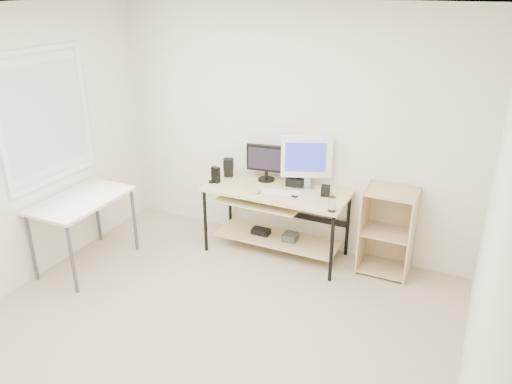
{
  "coord_description": "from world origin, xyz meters",
  "views": [
    {
      "loc": [
        1.86,
        -2.77,
        2.77
      ],
      "look_at": [
        -0.07,
        1.3,
        0.85
      ],
      "focal_mm": 35.0,
      "sensor_mm": 36.0,
      "label": 1
    }
  ],
  "objects_px": {
    "white_imac": "(306,158)",
    "side_table": "(82,206)",
    "audio_controller": "(216,175)",
    "desk": "(274,207)",
    "shelf_unit": "(388,230)",
    "black_monitor": "(266,160)"
  },
  "relations": [
    {
      "from": "side_table",
      "to": "black_monitor",
      "type": "distance_m",
      "value": 1.96
    },
    {
      "from": "shelf_unit",
      "to": "audio_controller",
      "type": "xyz_separation_m",
      "value": [
        -1.82,
        -0.26,
        0.39
      ]
    },
    {
      "from": "shelf_unit",
      "to": "white_imac",
      "type": "xyz_separation_m",
      "value": [
        -0.9,
        0.02,
        0.62
      ]
    },
    {
      "from": "white_imac",
      "to": "black_monitor",
      "type": "bearing_deg",
      "value": 156.67
    },
    {
      "from": "side_table",
      "to": "desk",
      "type": "bearing_deg",
      "value": 32.65
    },
    {
      "from": "side_table",
      "to": "audio_controller",
      "type": "relative_size",
      "value": 5.67
    },
    {
      "from": "white_imac",
      "to": "desk",
      "type": "bearing_deg",
      "value": -169.24
    },
    {
      "from": "side_table",
      "to": "audio_controller",
      "type": "bearing_deg",
      "value": 43.63
    },
    {
      "from": "white_imac",
      "to": "audio_controller",
      "type": "relative_size",
      "value": 3.18
    },
    {
      "from": "desk",
      "to": "black_monitor",
      "type": "relative_size",
      "value": 3.43
    },
    {
      "from": "black_monitor",
      "to": "audio_controller",
      "type": "bearing_deg",
      "value": -155.79
    },
    {
      "from": "desk",
      "to": "audio_controller",
      "type": "height_order",
      "value": "audio_controller"
    },
    {
      "from": "side_table",
      "to": "white_imac",
      "type": "distance_m",
      "value": 2.33
    },
    {
      "from": "desk",
      "to": "shelf_unit",
      "type": "bearing_deg",
      "value": 7.77
    },
    {
      "from": "audio_controller",
      "to": "side_table",
      "type": "bearing_deg",
      "value": -120.85
    },
    {
      "from": "shelf_unit",
      "to": "audio_controller",
      "type": "distance_m",
      "value": 1.88
    },
    {
      "from": "desk",
      "to": "shelf_unit",
      "type": "height_order",
      "value": "shelf_unit"
    },
    {
      "from": "side_table",
      "to": "black_monitor",
      "type": "relative_size",
      "value": 2.28
    },
    {
      "from": "white_imac",
      "to": "side_table",
      "type": "bearing_deg",
      "value": -169.45
    },
    {
      "from": "black_monitor",
      "to": "white_imac",
      "type": "distance_m",
      "value": 0.47
    },
    {
      "from": "shelf_unit",
      "to": "black_monitor",
      "type": "relative_size",
      "value": 2.06
    },
    {
      "from": "side_table",
      "to": "black_monitor",
      "type": "xyz_separation_m",
      "value": [
        1.47,
        1.25,
        0.31
      ]
    }
  ]
}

